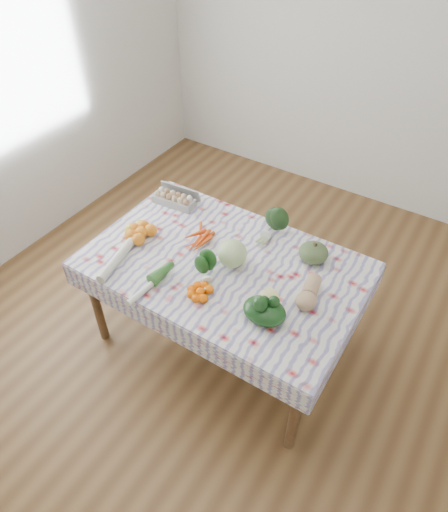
{
  "coord_description": "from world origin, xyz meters",
  "views": [
    {
      "loc": [
        1.08,
        -1.68,
        2.67
      ],
      "look_at": [
        0.0,
        0.0,
        0.82
      ],
      "focal_mm": 32.0,
      "sensor_mm": 36.0,
      "label": 1
    }
  ],
  "objects_px": {
    "egg_carton": "(174,200)",
    "butternut_squash": "(309,292)",
    "cabbage": "(232,254)",
    "dining_table": "(224,273)",
    "kabocha_squash": "(313,253)",
    "grapefruit": "(269,298)"
  },
  "relations": [
    {
      "from": "egg_carton",
      "to": "butternut_squash",
      "type": "relative_size",
      "value": 1.23
    },
    {
      "from": "cabbage",
      "to": "butternut_squash",
      "type": "relative_size",
      "value": 0.71
    },
    {
      "from": "dining_table",
      "to": "butternut_squash",
      "type": "height_order",
      "value": "butternut_squash"
    },
    {
      "from": "cabbage",
      "to": "butternut_squash",
      "type": "distance_m",
      "value": 0.51
    },
    {
      "from": "kabocha_squash",
      "to": "butternut_squash",
      "type": "relative_size",
      "value": 0.73
    },
    {
      "from": "egg_carton",
      "to": "butternut_squash",
      "type": "height_order",
      "value": "butternut_squash"
    },
    {
      "from": "egg_carton",
      "to": "butternut_squash",
      "type": "bearing_deg",
      "value": -20.09
    },
    {
      "from": "egg_carton",
      "to": "cabbage",
      "type": "relative_size",
      "value": 1.73
    },
    {
      "from": "kabocha_squash",
      "to": "dining_table",
      "type": "bearing_deg",
      "value": -144.16
    },
    {
      "from": "cabbage",
      "to": "butternut_squash",
      "type": "height_order",
      "value": "cabbage"
    },
    {
      "from": "dining_table",
      "to": "egg_carton",
      "type": "height_order",
      "value": "egg_carton"
    },
    {
      "from": "dining_table",
      "to": "grapefruit",
      "type": "distance_m",
      "value": 0.44
    },
    {
      "from": "dining_table",
      "to": "egg_carton",
      "type": "xyz_separation_m",
      "value": [
        -0.62,
        0.32,
        0.12
      ]
    },
    {
      "from": "dining_table",
      "to": "cabbage",
      "type": "height_order",
      "value": "cabbage"
    },
    {
      "from": "dining_table",
      "to": "kabocha_squash",
      "type": "relative_size",
      "value": 8.9
    },
    {
      "from": "egg_carton",
      "to": "kabocha_squash",
      "type": "height_order",
      "value": "kabocha_squash"
    },
    {
      "from": "cabbage",
      "to": "egg_carton",
      "type": "bearing_deg",
      "value": 155.89
    },
    {
      "from": "kabocha_squash",
      "to": "egg_carton",
      "type": "bearing_deg",
      "value": -179.96
    },
    {
      "from": "kabocha_squash",
      "to": "grapefruit",
      "type": "bearing_deg",
      "value": -96.29
    },
    {
      "from": "butternut_squash",
      "to": "grapefruit",
      "type": "relative_size",
      "value": 2.22
    },
    {
      "from": "grapefruit",
      "to": "kabocha_squash",
      "type": "bearing_deg",
      "value": 83.71
    },
    {
      "from": "egg_carton",
      "to": "cabbage",
      "type": "distance_m",
      "value": 0.73
    }
  ]
}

